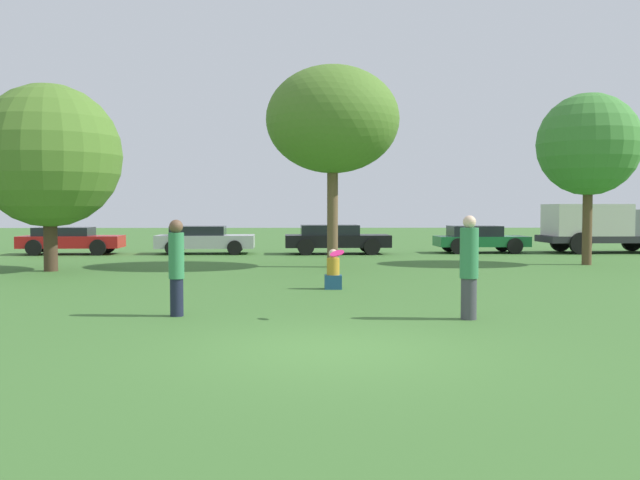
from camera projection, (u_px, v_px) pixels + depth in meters
ground_plane at (333, 349)px, 10.19m from camera, size 120.00×120.00×0.00m
person_thrower at (176, 266)px, 13.24m from camera, size 0.29×0.29×1.82m
person_catcher at (469, 267)px, 12.86m from camera, size 0.34×0.34×1.90m
frisbee at (337, 253)px, 12.79m from camera, size 0.28×0.26×0.16m
bystander_sitting at (333, 273)px, 17.67m from camera, size 0.43×0.35×1.00m
tree_0 at (49, 156)px, 22.45m from camera, size 4.56×4.56×5.97m
tree_1 at (333, 120)px, 23.94m from camera, size 4.53×4.53×6.85m
tree_2 at (589, 145)px, 24.95m from camera, size 3.62×3.62×6.09m
parked_car_red at (70, 240)px, 30.65m from camera, size 4.36×2.04×1.18m
parked_car_silver at (204, 239)px, 31.01m from camera, size 4.32×2.13×1.22m
parked_car_black at (335, 238)px, 30.93m from camera, size 4.64×2.06×1.28m
parked_car_green at (479, 238)px, 31.65m from camera, size 4.11×2.01×1.22m
delivery_truck_grey at (602, 225)px, 31.74m from camera, size 5.56×2.58×2.19m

